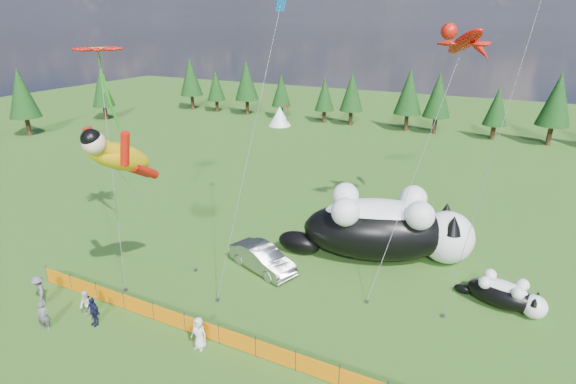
% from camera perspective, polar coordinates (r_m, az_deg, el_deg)
% --- Properties ---
extents(ground, '(160.00, 160.00, 0.00)m').
position_cam_1_polar(ground, '(25.10, -6.64, -13.97)').
color(ground, '#133409').
rests_on(ground, ground).
extents(safety_fence, '(22.06, 0.06, 1.10)m').
position_cam_1_polar(safety_fence, '(22.86, -10.92, -16.66)').
color(safety_fence, '#262626').
rests_on(safety_fence, ground).
extents(tree_line, '(90.00, 4.00, 8.00)m').
position_cam_1_polar(tree_line, '(63.96, 15.85, 10.91)').
color(tree_line, black).
rests_on(tree_line, ground).
extents(festival_tents, '(50.00, 3.20, 2.80)m').
position_cam_1_polar(festival_tents, '(58.50, 25.23, 6.21)').
color(festival_tents, white).
rests_on(festival_tents, ground).
extents(cat_large, '(12.01, 7.20, 4.48)m').
position_cam_1_polar(cat_large, '(29.01, 12.33, -4.39)').
color(cat_large, black).
rests_on(cat_large, ground).
extents(cat_small, '(4.64, 2.32, 1.69)m').
position_cam_1_polar(cat_small, '(26.88, 25.87, -11.57)').
color(cat_small, black).
rests_on(cat_small, ground).
extents(car, '(4.95, 3.15, 1.54)m').
position_cam_1_polar(car, '(27.66, -3.25, -8.39)').
color(car, '#A4A5A9').
rests_on(car, ground).
extents(spectator_a, '(0.70, 0.62, 1.61)m').
position_cam_1_polar(spectator_a, '(25.68, -28.63, -13.69)').
color(spectator_a, '#56565B').
rests_on(spectator_a, ground).
extents(spectator_b, '(0.83, 0.59, 1.55)m').
position_cam_1_polar(spectator_b, '(25.68, -24.22, -12.94)').
color(spectator_b, silver).
rests_on(spectator_b, ground).
extents(spectator_c, '(0.96, 0.56, 1.56)m').
position_cam_1_polar(spectator_c, '(25.04, -23.48, -13.72)').
color(spectator_c, '#131534').
rests_on(spectator_c, ground).
extents(spectator_d, '(1.27, 1.04, 1.75)m').
position_cam_1_polar(spectator_d, '(27.75, -29.04, -10.93)').
color(spectator_d, '#56565B').
rests_on(spectator_d, ground).
extents(spectator_e, '(0.82, 0.54, 1.65)m').
position_cam_1_polar(spectator_e, '(22.07, -11.24, -17.18)').
color(spectator_e, silver).
rests_on(spectator_e, ground).
extents(superhero_kite, '(4.11, 6.57, 10.70)m').
position_cam_1_polar(superhero_kite, '(22.48, -20.59, 4.21)').
color(superhero_kite, '#E2AF0B').
rests_on(superhero_kite, ground).
extents(gecko_kite, '(5.62, 13.45, 16.48)m').
position_cam_1_polar(gecko_kite, '(30.43, 21.53, 17.33)').
color(gecko_kite, red).
rests_on(gecko_kite, ground).
extents(flower_kite, '(5.15, 5.27, 13.54)m').
position_cam_1_polar(flower_kite, '(28.35, -22.95, 16.05)').
color(flower_kite, red).
rests_on(flower_kite, ground).
extents(diamond_kite_a, '(0.78, 8.13, 16.80)m').
position_cam_1_polar(diamond_kite_a, '(27.16, -1.33, 21.10)').
color(diamond_kite_a, '#0C62B6').
rests_on(diamond_kite_a, ground).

